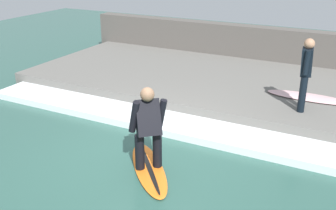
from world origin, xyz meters
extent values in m
plane|color=#2D564C|center=(0.00, 0.00, 0.00)|extent=(28.00, 28.00, 0.00)
cube|color=#66635E|center=(3.99, 0.00, 0.18)|extent=(4.40, 10.46, 0.36)
cube|color=#544F49|center=(6.44, 0.00, 0.67)|extent=(0.50, 10.98, 1.33)
cube|color=silver|center=(1.31, 0.00, 0.08)|extent=(0.97, 9.93, 0.16)
ellipsoid|color=orange|center=(-0.41, -0.29, 0.03)|extent=(1.73, 1.59, 0.06)
ellipsoid|color=black|center=(-0.41, -0.29, 0.06)|extent=(1.36, 1.20, 0.01)
cylinder|color=black|center=(-0.31, -0.40, 0.37)|extent=(0.16, 0.16, 0.63)
cylinder|color=black|center=(-0.51, -0.17, 0.37)|extent=(0.16, 0.16, 0.63)
cube|color=black|center=(-0.41, -0.29, 0.99)|extent=(0.61, 0.60, 0.65)
sphere|color=#846047|center=(-0.41, -0.29, 1.40)|extent=(0.23, 0.23, 0.23)
cylinder|color=black|center=(-0.26, -0.46, 1.03)|extent=(0.11, 0.22, 0.55)
cylinder|color=black|center=(-0.56, -0.11, 1.03)|extent=(0.11, 0.22, 0.55)
cylinder|color=black|center=(2.85, -2.24, 0.75)|extent=(0.15, 0.15, 0.77)
cylinder|color=black|center=(2.57, -2.28, 0.75)|extent=(0.15, 0.15, 0.77)
cube|color=black|center=(2.71, -2.26, 1.41)|extent=(0.39, 0.28, 0.57)
sphere|color=#A87A5B|center=(2.71, -2.26, 1.79)|extent=(0.21, 0.21, 0.21)
cylinder|color=black|center=(2.91, -2.24, 1.44)|extent=(0.11, 0.12, 0.50)
cylinder|color=black|center=(2.50, -2.28, 1.44)|extent=(0.11, 0.12, 0.50)
ellipsoid|color=beige|center=(3.46, -2.32, 0.39)|extent=(0.57, 1.92, 0.06)
camera|label=1|loc=(-5.51, -3.27, 3.60)|focal=42.00mm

